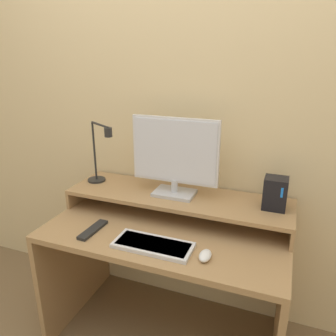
% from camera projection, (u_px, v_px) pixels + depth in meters
% --- Properties ---
extents(wall_back, '(6.00, 0.05, 2.50)m').
position_uv_depth(wall_back, '(191.00, 110.00, 1.84)').
color(wall_back, beige).
rests_on(wall_back, ground_plane).
extents(desk, '(1.23, 0.67, 0.70)m').
position_uv_depth(desk, '(167.00, 260.00, 1.76)').
color(desk, '#A87F51').
rests_on(desk, ground_plane).
extents(monitor_shelf, '(1.23, 0.35, 0.11)m').
position_uv_depth(monitor_shelf, '(177.00, 198.00, 1.80)').
color(monitor_shelf, '#A87F51').
rests_on(monitor_shelf, desk).
extents(monitor, '(0.47, 0.15, 0.43)m').
position_uv_depth(monitor, '(175.00, 156.00, 1.73)').
color(monitor, '#BCBCC1').
rests_on(monitor, monitor_shelf).
extents(desk_lamp, '(0.23, 0.17, 0.37)m').
position_uv_depth(desk_lamp, '(100.00, 157.00, 1.89)').
color(desk_lamp, black).
rests_on(desk_lamp, monitor_shelf).
extents(router_dock, '(0.11, 0.10, 0.16)m').
position_uv_depth(router_dock, '(275.00, 193.00, 1.62)').
color(router_dock, black).
rests_on(router_dock, monitor_shelf).
extents(keyboard, '(0.37, 0.16, 0.02)m').
position_uv_depth(keyboard, '(153.00, 245.00, 1.51)').
color(keyboard, silver).
rests_on(keyboard, desk).
extents(mouse, '(0.05, 0.09, 0.03)m').
position_uv_depth(mouse, '(205.00, 256.00, 1.42)').
color(mouse, white).
rests_on(mouse, desk).
extents(remote_control, '(0.06, 0.20, 0.02)m').
position_uv_depth(remote_control, '(93.00, 230.00, 1.65)').
color(remote_control, black).
rests_on(remote_control, desk).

